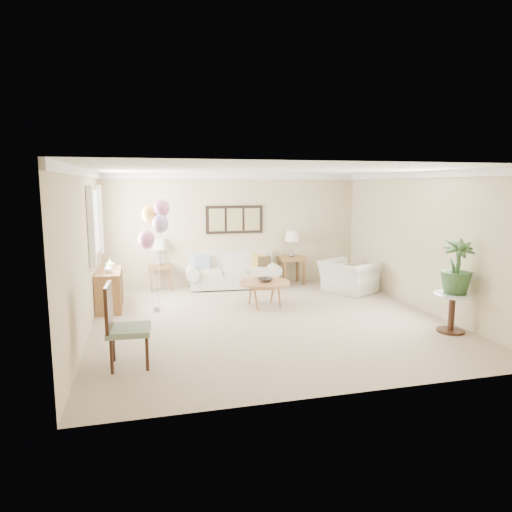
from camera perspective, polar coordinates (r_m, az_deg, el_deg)
The scene contains 18 objects.
ground_plane at distance 8.12m, azimuth 1.65°, elevation -7.96°, with size 6.00×6.00×0.00m, color tan.
room_shell at distance 7.86m, azimuth 0.74°, elevation 3.59°, with size 6.04×6.04×2.60m.
wall_art_triptych at distance 10.68m, azimuth -2.70°, elevation 4.57°, with size 1.35×0.06×0.65m.
sofa at distance 10.59m, azimuth -2.90°, elevation -2.20°, with size 2.22×0.93×0.80m.
end_table_left at distance 10.49m, azimuth -11.85°, elevation -1.58°, with size 0.53×0.48×0.57m.
end_table_right at distance 10.96m, azimuth 4.48°, elevation -0.61°, with size 0.60×0.54×0.65m.
lamp_left at distance 10.41m, azimuth -11.95°, elevation 1.34°, with size 0.33×0.33×0.58m.
lamp_right at distance 10.88m, azimuth 4.52°, elevation 2.41°, with size 0.35×0.35×0.62m.
coffee_table at distance 8.86m, azimuth 1.08°, elevation -3.46°, with size 0.98×0.98×0.50m.
decor_bowl at distance 8.83m, azimuth 1.17°, elevation -3.01°, with size 0.28×0.28×0.07m, color black.
armchair at distance 10.27m, azimuth 11.45°, elevation -2.56°, with size 1.06×0.93×0.69m, color silver.
side_table at distance 7.98m, azimuth 23.32°, elevation -5.43°, with size 0.59×0.59×0.64m.
potted_plant at distance 7.89m, azimuth 23.82°, elevation -1.23°, with size 0.49×0.49×0.87m, color #264621.
accent_chair at distance 6.20m, azimuth -16.39°, elevation -8.14°, with size 0.57×0.57×1.11m.
credenza at distance 9.21m, azimuth -17.84°, elevation -3.98°, with size 0.46×1.20×0.74m.
vase_white at distance 8.87m, azimuth -17.95°, elevation -1.46°, with size 0.16×0.16×0.17m, color white.
vase_sage at distance 9.29m, azimuth -17.79°, elevation -0.94°, with size 0.18×0.18×0.19m, color beige.
balloon_cluster at distance 8.53m, azimuth -12.57°, elevation 4.16°, with size 0.59×0.51×2.10m.
Camera 1 is at (-2.14, -7.47, 2.35)m, focal length 32.00 mm.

